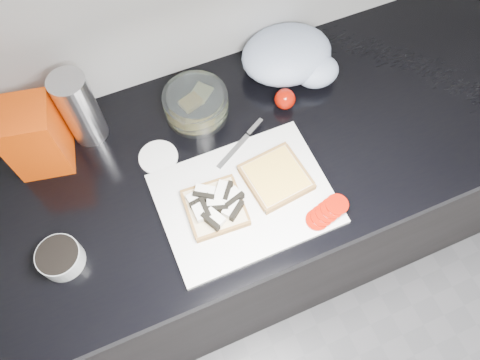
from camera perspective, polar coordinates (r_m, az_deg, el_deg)
name	(u,v)px	position (r m, az deg, el deg)	size (l,w,h in m)	color
base_cabinet	(208,234)	(1.58, -3.90, -6.54)	(3.50, 0.60, 0.86)	black
countertop	(197,170)	(1.18, -5.23, 1.18)	(3.50, 0.64, 0.04)	black
cutting_board	(245,199)	(1.11, 0.61, -2.31)	(0.40, 0.30, 0.01)	silver
bread_left	(215,206)	(1.08, -3.06, -3.20)	(0.14, 0.14, 0.04)	beige
bread_right	(276,177)	(1.12, 4.42, 0.33)	(0.16, 0.16, 0.02)	beige
tomato_slices	(327,212)	(1.09, 10.56, -3.88)	(0.12, 0.08, 0.02)	#980F03
knife	(246,137)	(1.18, 0.73, 5.27)	(0.16, 0.10, 0.01)	#B1B1B5
seed_tub	(60,257)	(1.10, -21.09, -8.80)	(0.10, 0.10, 0.05)	#9DA2A1
tub_lid	(158,157)	(1.18, -9.92, 2.74)	(0.10, 0.10, 0.01)	white
glass_bowl	(196,104)	(1.22, -5.40, 9.16)	(0.17, 0.17, 0.07)	silver
bread_bag	(35,137)	(1.18, -23.75, 4.80)	(0.12, 0.12, 0.19)	#CE3403
steel_canister	(80,109)	(1.18, -18.97, 8.21)	(0.09, 0.09, 0.21)	silver
grocery_bag	(291,57)	(1.29, 6.23, 14.71)	(0.26, 0.23, 0.11)	silver
whole_tomatoes	(285,99)	(1.24, 5.50, 9.80)	(0.06, 0.06, 0.06)	#980F03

